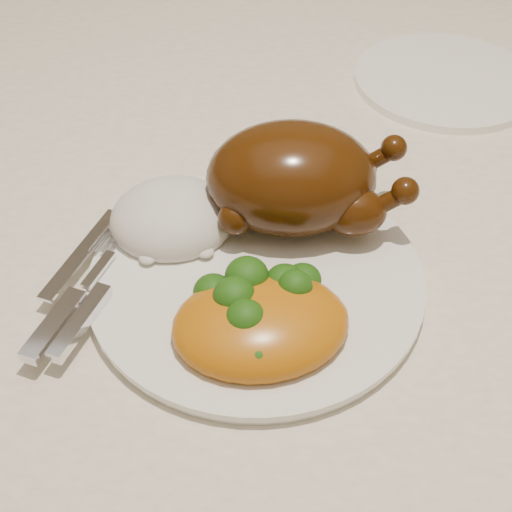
# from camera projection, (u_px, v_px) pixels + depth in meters

# --- Properties ---
(dining_table) EXTENTS (1.60, 0.90, 0.76)m
(dining_table) POSITION_uv_depth(u_px,v_px,m) (305.00, 259.00, 0.73)
(dining_table) COLOR brown
(dining_table) RESTS_ON floor
(tablecloth) EXTENTS (1.73, 1.03, 0.18)m
(tablecloth) POSITION_uv_depth(u_px,v_px,m) (309.00, 205.00, 0.68)
(tablecloth) COLOR white
(tablecloth) RESTS_ON dining_table
(dinner_plate) EXTENTS (0.33, 0.33, 0.01)m
(dinner_plate) POSITION_uv_depth(u_px,v_px,m) (256.00, 279.00, 0.56)
(dinner_plate) COLOR white
(dinner_plate) RESTS_ON tablecloth
(side_plate) EXTENTS (0.22, 0.22, 0.01)m
(side_plate) POSITION_uv_depth(u_px,v_px,m) (446.00, 80.00, 0.78)
(side_plate) COLOR white
(side_plate) RESTS_ON tablecloth
(roast_chicken) EXTENTS (0.18, 0.12, 0.09)m
(roast_chicken) POSITION_uv_depth(u_px,v_px,m) (296.00, 178.00, 0.58)
(roast_chicken) COLOR #462107
(roast_chicken) RESTS_ON dinner_plate
(rice_mound) EXTENTS (0.12, 0.12, 0.05)m
(rice_mound) POSITION_uv_depth(u_px,v_px,m) (173.00, 219.00, 0.59)
(rice_mound) COLOR white
(rice_mound) RESTS_ON dinner_plate
(mac_and_cheese) EXTENTS (0.15, 0.13, 0.05)m
(mac_and_cheese) POSITION_uv_depth(u_px,v_px,m) (265.00, 317.00, 0.51)
(mac_and_cheese) COLOR #BD620C
(mac_and_cheese) RESTS_ON dinner_plate
(cutlery) EXTENTS (0.06, 0.17, 0.01)m
(cutlery) POSITION_uv_depth(u_px,v_px,m) (75.00, 300.00, 0.53)
(cutlery) COLOR silver
(cutlery) RESTS_ON dinner_plate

